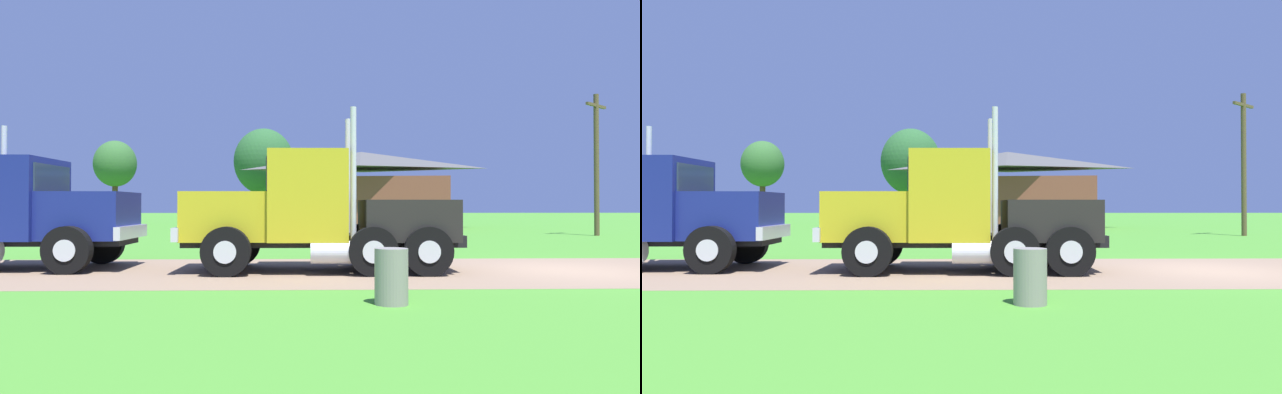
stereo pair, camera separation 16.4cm
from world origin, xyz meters
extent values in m
plane|color=#458B2B|center=(0.00, 0.00, 0.00)|extent=(200.00, 200.00, 0.00)
cube|color=#896F57|center=(0.00, 0.00, 0.00)|extent=(120.00, 6.16, 0.01)
cube|color=black|center=(-6.08, 0.11, 0.75)|extent=(6.72, 1.61, 0.28)
cube|color=gold|center=(-8.41, 0.14, 1.34)|extent=(2.07, 2.05, 1.18)
cube|color=silver|center=(-9.49, 0.15, 0.93)|extent=(0.18, 2.22, 0.32)
cube|color=gold|center=(-6.46, 0.12, 1.83)|extent=(1.88, 2.33, 2.16)
cube|color=#2D3D4C|center=(-7.41, 0.13, 2.27)|extent=(0.06, 1.93, 0.95)
cylinder|color=silver|center=(-5.42, -0.81, 2.32)|extent=(0.14, 0.14, 3.14)
cylinder|color=silver|center=(-5.40, 1.02, 2.32)|extent=(0.14, 0.14, 3.14)
cylinder|color=silver|center=(-5.91, -0.90, 0.54)|extent=(1.00, 0.53, 0.52)
cube|color=black|center=(-4.03, 0.09, 1.25)|extent=(2.22, 2.34, 0.98)
cylinder|color=black|center=(-8.32, -1.02, 0.56)|extent=(1.13, 0.31, 1.13)
cylinder|color=silver|center=(-8.32, -1.18, 0.56)|extent=(0.51, 0.04, 0.51)
cylinder|color=black|center=(-8.30, 1.29, 0.56)|extent=(1.13, 0.31, 1.13)
cylinder|color=silver|center=(-8.30, 1.45, 0.56)|extent=(0.51, 0.04, 0.51)
cylinder|color=black|center=(-3.74, -1.07, 0.56)|extent=(1.13, 0.31, 1.13)
cylinder|color=silver|center=(-3.74, -1.23, 0.56)|extent=(0.51, 0.04, 0.51)
cylinder|color=black|center=(-3.72, 1.25, 0.56)|extent=(1.13, 0.31, 1.13)
cylinder|color=silver|center=(-3.72, 1.41, 0.56)|extent=(0.51, 0.04, 0.51)
cylinder|color=black|center=(-4.99, -1.05, 0.56)|extent=(1.13, 0.31, 1.13)
cylinder|color=silver|center=(-4.99, -1.21, 0.56)|extent=(0.51, 0.04, 0.51)
cylinder|color=black|center=(-4.97, 1.26, 0.56)|extent=(1.13, 0.31, 1.13)
cylinder|color=silver|center=(-4.97, 1.42, 0.56)|extent=(0.51, 0.04, 0.51)
cube|color=navy|center=(-12.00, 0.73, 1.35)|extent=(1.97, 2.10, 1.19)
cube|color=silver|center=(-10.97, 0.73, 0.93)|extent=(0.17, 2.30, 0.32)
cube|color=navy|center=(-13.76, 0.73, 1.78)|extent=(1.58, 2.40, 2.04)
cube|color=#2D3D4C|center=(-12.96, 0.73, 2.18)|extent=(0.05, 2.00, 0.90)
cylinder|color=silver|center=(-14.67, 1.67, 2.26)|extent=(0.14, 0.14, 3.01)
cylinder|color=black|center=(-12.10, 1.93, 0.56)|extent=(1.13, 0.30, 1.13)
cylinder|color=silver|center=(-12.10, 2.09, 0.56)|extent=(0.51, 0.04, 0.51)
cylinder|color=black|center=(-12.09, -0.47, 0.56)|extent=(1.13, 0.30, 1.13)
cylinder|color=silver|center=(-12.09, -0.63, 0.56)|extent=(0.51, 0.04, 0.51)
cylinder|color=gray|center=(-5.14, -4.67, 0.46)|extent=(0.55, 0.55, 0.91)
cube|color=brown|center=(-2.50, 26.38, 1.77)|extent=(12.43, 6.68, 3.55)
pyramid|color=#4D4D4D|center=(-2.50, 26.38, 4.78)|extent=(13.05, 7.02, 1.23)
cube|color=black|center=(-4.60, 23.98, 1.10)|extent=(1.79, 0.29, 2.20)
cylinder|color=brown|center=(8.84, 15.53, 3.73)|extent=(0.26, 0.26, 7.46)
cube|color=brown|center=(8.84, 15.53, 6.86)|extent=(1.78, 1.51, 0.14)
cylinder|color=#513823|center=(-21.51, 31.39, 1.78)|extent=(0.44, 0.44, 3.56)
ellipsoid|color=#31602C|center=(-21.51, 31.39, 4.88)|extent=(3.31, 3.31, 3.64)
cylinder|color=#513823|center=(-10.06, 35.37, 1.66)|extent=(0.44, 0.44, 3.32)
ellipsoid|color=#285A2B|center=(-10.06, 35.37, 5.39)|extent=(5.18, 5.18, 5.69)
camera|label=1|loc=(-6.56, -13.88, 1.62)|focal=31.88mm
camera|label=2|loc=(-6.39, -13.89, 1.62)|focal=31.88mm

